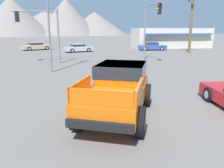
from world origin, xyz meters
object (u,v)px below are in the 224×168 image
at_px(orange_pickup_truck, 119,86).
at_px(parked_car_silver, 78,48).
at_px(traffic_light_main, 151,21).
at_px(parked_car_tan, 36,46).
at_px(palm_tree_tall, 193,5).
at_px(parked_car_blue, 152,46).
at_px(traffic_light_crosswalk, 40,25).

relative_size(orange_pickup_truck, parked_car_silver, 1.19).
bearing_deg(traffic_light_main, orange_pickup_truck, -24.61).
relative_size(parked_car_tan, palm_tree_tall, 0.56).
bearing_deg(parked_car_tan, parked_car_silver, 29.97).
relative_size(parked_car_blue, traffic_light_main, 0.77).
bearing_deg(parked_car_blue, traffic_light_main, -16.40).
relative_size(orange_pickup_truck, parked_car_blue, 1.19).
relative_size(orange_pickup_truck, traffic_light_crosswalk, 1.04).
height_order(parked_car_silver, traffic_light_crosswalk, traffic_light_crosswalk).
relative_size(parked_car_blue, parked_car_tan, 0.91).
xyz_separation_m(traffic_light_main, traffic_light_crosswalk, (-10.50, 0.79, -0.44)).
relative_size(parked_car_blue, palm_tree_tall, 0.51).
height_order(parked_car_tan, palm_tree_tall, palm_tree_tall).
xyz_separation_m(parked_car_blue, parked_car_tan, (-18.02, 3.69, -0.02)).
bearing_deg(palm_tree_tall, parked_car_tan, 158.97).
xyz_separation_m(parked_car_silver, traffic_light_main, (6.68, -11.41, 3.40)).
xyz_separation_m(orange_pickup_truck, palm_tree_tall, (14.64, 20.52, 5.33)).
bearing_deg(traffic_light_crosswalk, palm_tree_tall, -161.01).
bearing_deg(parked_car_tan, traffic_light_crosswalk, -16.16).
bearing_deg(parked_car_tan, palm_tree_tall, 42.71).
relative_size(traffic_light_crosswalk, palm_tree_tall, 0.59).
height_order(orange_pickup_truck, traffic_light_crosswalk, traffic_light_crosswalk).
bearing_deg(parked_car_silver, parked_car_tan, -141.88).
bearing_deg(traffic_light_main, palm_tree_tall, 130.53).
height_order(parked_car_blue, traffic_light_main, traffic_light_main).
bearing_deg(parked_car_blue, orange_pickup_truck, -17.78).
height_order(orange_pickup_truck, traffic_light_main, traffic_light_main).
distance_m(traffic_light_main, traffic_light_crosswalk, 10.54).
bearing_deg(parked_car_silver, traffic_light_main, 12.26).
height_order(traffic_light_main, traffic_light_crosswalk, traffic_light_main).
bearing_deg(parked_car_silver, palm_tree_tall, 57.10).
distance_m(orange_pickup_truck, parked_car_tan, 29.76).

